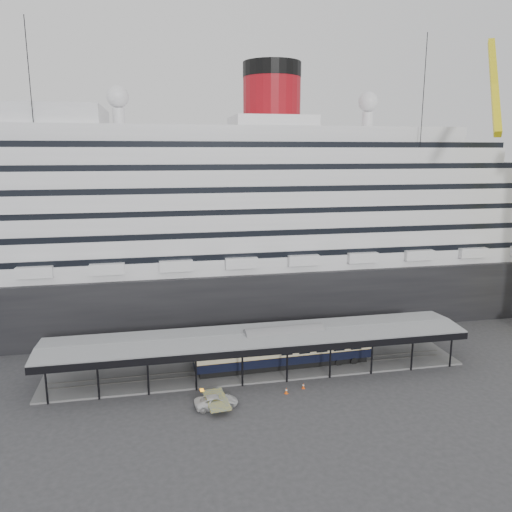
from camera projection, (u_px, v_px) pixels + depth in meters
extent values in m
plane|color=#313133|center=(266.00, 387.00, 62.46)|extent=(200.00, 200.00, 0.00)
cube|color=black|center=(228.00, 283.00, 92.10)|extent=(130.00, 30.00, 10.00)
cylinder|color=maroon|center=(272.00, 102.00, 86.98)|extent=(10.00, 10.00, 9.00)
cylinder|color=black|center=(272.00, 70.00, 85.90)|extent=(10.10, 10.10, 2.50)
sphere|color=silver|center=(118.00, 97.00, 81.83)|extent=(3.60, 3.60, 3.60)
sphere|color=silver|center=(368.00, 102.00, 90.44)|extent=(3.60, 3.60, 3.60)
cube|color=slate|center=(258.00, 369.00, 67.23)|extent=(56.00, 8.00, 0.24)
cube|color=slate|center=(259.00, 370.00, 66.50)|extent=(54.00, 0.08, 0.10)
cube|color=slate|center=(257.00, 366.00, 67.88)|extent=(54.00, 0.08, 0.10)
cube|color=black|center=(266.00, 352.00, 62.02)|extent=(56.00, 0.18, 0.90)
cube|color=black|center=(252.00, 328.00, 70.65)|extent=(56.00, 0.18, 0.90)
cube|color=slate|center=(258.00, 334.00, 66.18)|extent=(56.00, 9.00, 0.24)
cylinder|color=black|center=(39.00, 188.00, 72.72)|extent=(0.12, 0.12, 47.21)
cube|color=yellow|center=(494.00, 83.00, 76.52)|extent=(11.42, 18.78, 16.80)
cylinder|color=black|center=(418.00, 184.00, 82.92)|extent=(0.12, 0.12, 47.21)
imported|color=silver|center=(216.00, 401.00, 57.45)|extent=(5.21, 2.79, 1.39)
cube|color=black|center=(284.00, 364.00, 67.82)|extent=(23.35, 3.46, 0.78)
cube|color=black|center=(284.00, 357.00, 67.61)|extent=(24.47, 3.94, 1.22)
cube|color=beige|center=(284.00, 347.00, 67.34)|extent=(24.47, 3.98, 1.44)
cube|color=black|center=(284.00, 341.00, 67.14)|extent=(24.47, 3.94, 0.44)
cube|color=red|center=(220.00, 407.00, 57.56)|extent=(0.48, 0.48, 0.03)
cone|color=red|center=(220.00, 404.00, 57.48)|extent=(0.40, 0.40, 0.78)
cylinder|color=white|center=(220.00, 403.00, 57.46)|extent=(0.25, 0.25, 0.15)
cube|color=#F94F0D|center=(303.00, 388.00, 62.04)|extent=(0.43, 0.43, 0.03)
cone|color=#F94F0D|center=(303.00, 386.00, 61.97)|extent=(0.36, 0.36, 0.71)
cylinder|color=white|center=(303.00, 385.00, 61.95)|extent=(0.23, 0.23, 0.14)
cube|color=#EF560D|center=(286.00, 393.00, 60.74)|extent=(0.52, 0.52, 0.03)
cone|color=#EF560D|center=(286.00, 390.00, 60.66)|extent=(0.44, 0.44, 0.77)
cylinder|color=white|center=(286.00, 390.00, 60.65)|extent=(0.25, 0.25, 0.15)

